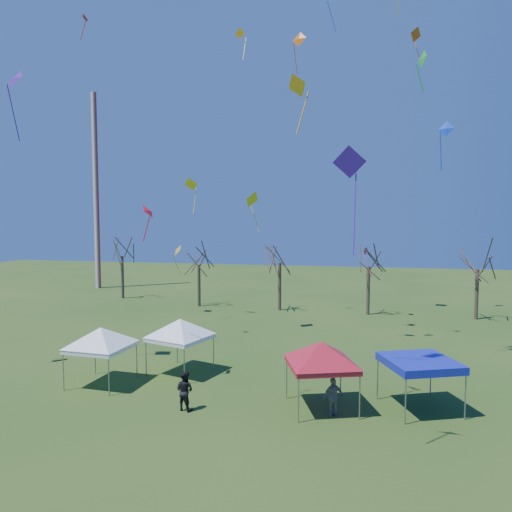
{
  "coord_description": "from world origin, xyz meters",
  "views": [
    {
      "loc": [
        4.98,
        -19.2,
        8.62
      ],
      "look_at": [
        0.03,
        3.0,
        6.91
      ],
      "focal_mm": 32.0,
      "sensor_mm": 36.0,
      "label": 1
    }
  ],
  "objects_px": {
    "person_grey": "(333,397)",
    "tree_2": "(280,246)",
    "person_dark": "(185,391)",
    "tree_4": "(478,251)",
    "tent_white_west": "(101,331)",
    "tent_blue": "(420,363)",
    "tent_red": "(322,346)",
    "tree_0": "(122,241)",
    "radio_mast": "(96,192)",
    "tree_3": "(369,249)",
    "tree_1": "(199,250)",
    "tent_white_mid": "(180,323)"
  },
  "relations": [
    {
      "from": "tree_1",
      "to": "tree_3",
      "type": "distance_m",
      "value": 16.81
    },
    {
      "from": "tree_3",
      "to": "tent_white_west",
      "type": "bearing_deg",
      "value": -122.95
    },
    {
      "from": "tent_white_west",
      "to": "person_grey",
      "type": "distance_m",
      "value": 12.46
    },
    {
      "from": "person_dark",
      "to": "tent_blue",
      "type": "bearing_deg",
      "value": -152.74
    },
    {
      "from": "tent_white_west",
      "to": "tent_blue",
      "type": "distance_m",
      "value": 16.06
    },
    {
      "from": "tree_4",
      "to": "tent_white_west",
      "type": "distance_m",
      "value": 32.3
    },
    {
      "from": "person_grey",
      "to": "tree_2",
      "type": "bearing_deg",
      "value": -105.87
    },
    {
      "from": "radio_mast",
      "to": "tree_0",
      "type": "xyz_separation_m",
      "value": [
        7.15,
        -6.62,
        -6.01
      ]
    },
    {
      "from": "tree_0",
      "to": "tree_3",
      "type": "relative_size",
      "value": 1.07
    },
    {
      "from": "person_dark",
      "to": "tent_red",
      "type": "bearing_deg",
      "value": -151.8
    },
    {
      "from": "tent_blue",
      "to": "person_grey",
      "type": "relative_size",
      "value": 2.25
    },
    {
      "from": "tent_white_west",
      "to": "tent_blue",
      "type": "height_order",
      "value": "tent_white_west"
    },
    {
      "from": "tree_1",
      "to": "tree_4",
      "type": "bearing_deg",
      "value": -1.42
    },
    {
      "from": "tent_white_west",
      "to": "person_grey",
      "type": "bearing_deg",
      "value": -6.21
    },
    {
      "from": "person_dark",
      "to": "tree_2",
      "type": "bearing_deg",
      "value": -76.41
    },
    {
      "from": "radio_mast",
      "to": "tree_1",
      "type": "relative_size",
      "value": 3.31
    },
    {
      "from": "tent_blue",
      "to": "person_grey",
      "type": "height_order",
      "value": "tent_blue"
    },
    {
      "from": "person_grey",
      "to": "tent_white_mid",
      "type": "bearing_deg",
      "value": -55.3
    },
    {
      "from": "radio_mast",
      "to": "person_grey",
      "type": "height_order",
      "value": "radio_mast"
    },
    {
      "from": "tree_0",
      "to": "tree_2",
      "type": "relative_size",
      "value": 1.03
    },
    {
      "from": "tent_red",
      "to": "person_grey",
      "type": "bearing_deg",
      "value": -49.1
    },
    {
      "from": "tent_red",
      "to": "person_dark",
      "type": "bearing_deg",
      "value": -166.04
    },
    {
      "from": "tree_3",
      "to": "tent_red",
      "type": "bearing_deg",
      "value": -96.53
    },
    {
      "from": "tree_2",
      "to": "person_dark",
      "type": "height_order",
      "value": "tree_2"
    },
    {
      "from": "tree_0",
      "to": "tree_4",
      "type": "height_order",
      "value": "tree_0"
    },
    {
      "from": "radio_mast",
      "to": "tree_2",
      "type": "relative_size",
      "value": 3.06
    },
    {
      "from": "tent_white_mid",
      "to": "tent_blue",
      "type": "bearing_deg",
      "value": -10.62
    },
    {
      "from": "radio_mast",
      "to": "tree_0",
      "type": "height_order",
      "value": "radio_mast"
    },
    {
      "from": "tent_white_mid",
      "to": "person_grey",
      "type": "relative_size",
      "value": 2.27
    },
    {
      "from": "tent_red",
      "to": "tent_blue",
      "type": "bearing_deg",
      "value": 11.69
    },
    {
      "from": "tree_3",
      "to": "tree_1",
      "type": "bearing_deg",
      "value": 177.94
    },
    {
      "from": "radio_mast",
      "to": "tree_2",
      "type": "xyz_separation_m",
      "value": [
        25.63,
        -9.62,
        -6.21
      ]
    },
    {
      "from": "tree_1",
      "to": "person_dark",
      "type": "xyz_separation_m",
      "value": [
        8.12,
        -24.69,
        -4.89
      ]
    },
    {
      "from": "tree_0",
      "to": "tree_4",
      "type": "xyz_separation_m",
      "value": [
        36.2,
        -3.38,
        -0.43
      ]
    },
    {
      "from": "tent_white_west",
      "to": "tent_white_mid",
      "type": "height_order",
      "value": "tent_white_mid"
    },
    {
      "from": "radio_mast",
      "to": "tree_0",
      "type": "distance_m",
      "value": 11.45
    },
    {
      "from": "person_dark",
      "to": "radio_mast",
      "type": "bearing_deg",
      "value": -39.07
    },
    {
      "from": "tree_1",
      "to": "person_grey",
      "type": "bearing_deg",
      "value": -58.17
    },
    {
      "from": "tent_white_mid",
      "to": "tent_red",
      "type": "bearing_deg",
      "value": -21.74
    },
    {
      "from": "tent_red",
      "to": "tent_blue",
      "type": "height_order",
      "value": "tent_red"
    },
    {
      "from": "tree_0",
      "to": "tent_white_west",
      "type": "relative_size",
      "value": 2.1
    },
    {
      "from": "tent_white_west",
      "to": "person_dark",
      "type": "height_order",
      "value": "tent_white_west"
    },
    {
      "from": "tree_3",
      "to": "person_dark",
      "type": "bearing_deg",
      "value": -109.81
    },
    {
      "from": "tree_0",
      "to": "person_grey",
      "type": "distance_m",
      "value": 36.86
    },
    {
      "from": "tree_1",
      "to": "tent_white_mid",
      "type": "distance_m",
      "value": 20.97
    },
    {
      "from": "tree_0",
      "to": "radio_mast",
      "type": "bearing_deg",
      "value": 137.23
    },
    {
      "from": "tent_white_mid",
      "to": "tent_white_west",
      "type": "bearing_deg",
      "value": -142.17
    },
    {
      "from": "tree_4",
      "to": "person_dark",
      "type": "distance_m",
      "value": 30.47
    },
    {
      "from": "tree_2",
      "to": "tent_blue",
      "type": "bearing_deg",
      "value": -65.06
    },
    {
      "from": "tent_white_west",
      "to": "person_dark",
      "type": "distance_m",
      "value": 6.25
    }
  ]
}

